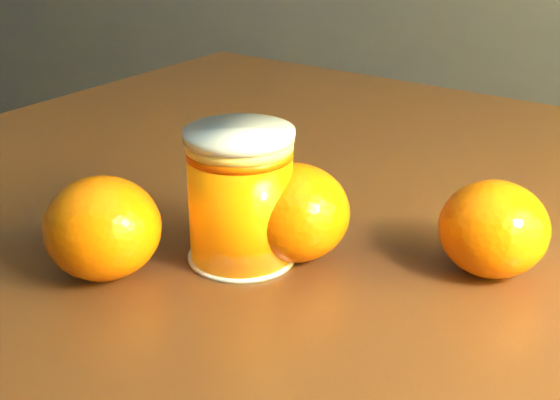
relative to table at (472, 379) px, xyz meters
The scene contains 6 objects.
kitchen_counter 1.65m from the table, 119.62° to the left, with size 3.15×0.60×0.90m, color #55555B.
table is the anchor object (origin of this frame).
juice_glass 0.22m from the table, 144.29° to the right, with size 0.07×0.07×0.09m.
orange_front 0.19m from the table, 144.61° to the right, with size 0.07×0.07×0.06m, color #FF6F05.
orange_back 0.14m from the table, 69.20° to the right, with size 0.07×0.07×0.06m, color #FF6F05.
orange_extra 0.29m from the table, 140.27° to the right, with size 0.07×0.07×0.07m, color #FF6F05.
Camera 1 is at (0.94, -0.44, 1.06)m, focal length 50.00 mm.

